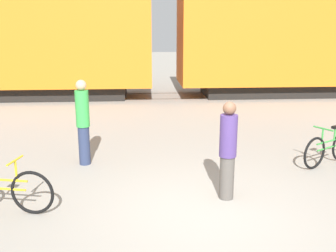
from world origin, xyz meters
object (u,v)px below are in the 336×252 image
object	(u,v)px
bicycle_yellow	(1,189)
bicycle_green	(329,148)
freight_train	(165,23)
person_in_purple	(228,150)
person_in_green	(83,122)

from	to	relation	value
bicycle_yellow	bicycle_green	world-z (taller)	bicycle_yellow
freight_train	bicycle_yellow	xyz separation A→B (m)	(-3.27, -10.52, -2.61)
bicycle_yellow	freight_train	bearing A→B (deg)	72.73
bicycle_green	person_in_purple	bearing A→B (deg)	-148.70
bicycle_yellow	person_in_green	world-z (taller)	person_in_green
bicycle_yellow	person_in_green	bearing A→B (deg)	65.10
bicycle_green	person_in_purple	distance (m)	3.02
bicycle_yellow	person_in_purple	distance (m)	3.72
freight_train	person_in_purple	distance (m)	10.49
freight_train	bicycle_green	size ratio (longest dim) A/B	39.31
freight_train	bicycle_green	world-z (taller)	freight_train
bicycle_yellow	person_in_green	distance (m)	2.47
bicycle_yellow	person_in_purple	size ratio (longest dim) A/B	1.03
person_in_green	person_in_purple	distance (m)	3.29
bicycle_yellow	person_in_purple	bearing A→B (deg)	3.97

